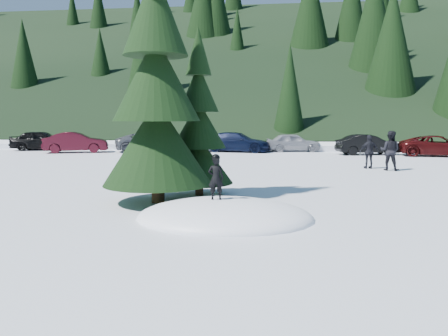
# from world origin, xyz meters

# --- Properties ---
(ground) EXTENTS (200.00, 200.00, 0.00)m
(ground) POSITION_xyz_m (0.00, 0.00, 0.00)
(ground) COLOR white
(ground) RESTS_ON ground
(snow_mound) EXTENTS (4.48, 3.52, 0.96)m
(snow_mound) POSITION_xyz_m (0.00, 0.00, 0.00)
(snow_mound) COLOR white
(snow_mound) RESTS_ON ground
(forest_hillside) EXTENTS (200.00, 60.00, 25.00)m
(forest_hillside) POSITION_xyz_m (0.00, 54.00, 12.50)
(forest_hillside) COLOR black
(forest_hillside) RESTS_ON ground
(spruce_tall) EXTENTS (3.20, 3.20, 8.60)m
(spruce_tall) POSITION_xyz_m (-2.20, 1.80, 3.32)
(spruce_tall) COLOR black
(spruce_tall) RESTS_ON ground
(spruce_short) EXTENTS (2.20, 2.20, 5.37)m
(spruce_short) POSITION_xyz_m (-1.20, 3.20, 2.10)
(spruce_short) COLOR black
(spruce_short) RESTS_ON ground
(child_skier) EXTENTS (0.41, 0.28, 1.07)m
(child_skier) POSITION_xyz_m (-0.22, -0.00, 1.02)
(child_skier) COLOR black
(child_skier) RESTS_ON snow_mound
(adult_0) EXTENTS (1.14, 1.04, 1.90)m
(adult_0) POSITION_xyz_m (6.72, 10.82, 0.95)
(adult_0) COLOR black
(adult_0) RESTS_ON ground
(adult_1) EXTENTS (1.03, 0.56, 1.66)m
(adult_1) POSITION_xyz_m (5.91, 11.48, 0.83)
(adult_1) COLOR black
(adult_1) RESTS_ON ground
(car_0) EXTENTS (4.74, 2.55, 1.53)m
(car_0) POSITION_xyz_m (-16.60, 21.16, 0.77)
(car_0) COLOR black
(car_0) RESTS_ON ground
(car_1) EXTENTS (4.74, 2.96, 1.48)m
(car_1) POSITION_xyz_m (-12.96, 19.34, 0.74)
(car_1) COLOR #390A13
(car_1) RESTS_ON ground
(car_2) EXTENTS (5.57, 4.05, 1.41)m
(car_2) POSITION_xyz_m (-7.91, 20.77, 0.70)
(car_2) COLOR #52535A
(car_2) RESTS_ON ground
(car_3) EXTENTS (5.22, 2.80, 1.44)m
(car_3) POSITION_xyz_m (-1.48, 21.27, 0.72)
(car_3) COLOR black
(car_3) RESTS_ON ground
(car_4) EXTENTS (4.18, 2.14, 1.36)m
(car_4) POSITION_xyz_m (2.65, 22.07, 0.68)
(car_4) COLOR gray
(car_4) RESTS_ON ground
(car_5) EXTENTS (4.38, 2.22, 1.38)m
(car_5) POSITION_xyz_m (7.56, 19.84, 0.69)
(car_5) COLOR black
(car_5) RESTS_ON ground
(car_6) EXTENTS (5.15, 2.99, 1.35)m
(car_6) POSITION_xyz_m (11.92, 19.10, 0.67)
(car_6) COLOR #3A0A0B
(car_6) RESTS_ON ground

